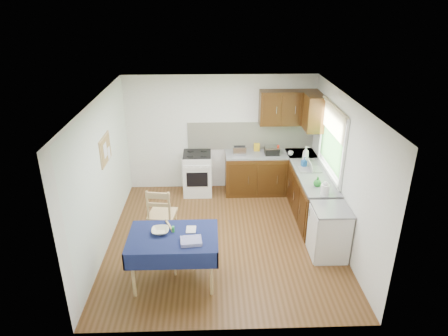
{
  "coord_description": "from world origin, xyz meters",
  "views": [
    {
      "loc": [
        -0.2,
        -5.99,
        4.02
      ],
      "look_at": [
        0.02,
        0.31,
        1.23
      ],
      "focal_mm": 32.0,
      "sensor_mm": 36.0,
      "label": 1
    }
  ],
  "objects_px": {
    "dining_table": "(173,242)",
    "sandwich_press": "(272,150)",
    "kettle": "(325,189)",
    "toaster": "(239,151)",
    "dish_rack": "(310,169)",
    "chair_near": "(178,244)",
    "chair_far": "(161,213)"
  },
  "relations": [
    {
      "from": "chair_far",
      "to": "kettle",
      "type": "distance_m",
      "value": 2.81
    },
    {
      "from": "chair_near",
      "to": "toaster",
      "type": "bearing_deg",
      "value": -46.59
    },
    {
      "from": "dining_table",
      "to": "sandwich_press",
      "type": "distance_m",
      "value": 3.39
    },
    {
      "from": "dining_table",
      "to": "dish_rack",
      "type": "bearing_deg",
      "value": 35.06
    },
    {
      "from": "toaster",
      "to": "dish_rack",
      "type": "bearing_deg",
      "value": -36.86
    },
    {
      "from": "dining_table",
      "to": "chair_near",
      "type": "bearing_deg",
      "value": 79.38
    },
    {
      "from": "dining_table",
      "to": "kettle",
      "type": "bearing_deg",
      "value": 17.65
    },
    {
      "from": "dining_table",
      "to": "kettle",
      "type": "relative_size",
      "value": 5.34
    },
    {
      "from": "dining_table",
      "to": "dish_rack",
      "type": "height_order",
      "value": "dish_rack"
    },
    {
      "from": "chair_near",
      "to": "kettle",
      "type": "height_order",
      "value": "kettle"
    },
    {
      "from": "toaster",
      "to": "kettle",
      "type": "relative_size",
      "value": 1.11
    },
    {
      "from": "chair_near",
      "to": "toaster",
      "type": "xyz_separation_m",
      "value": [
        1.12,
        2.52,
        0.55
      ]
    },
    {
      "from": "dish_rack",
      "to": "kettle",
      "type": "relative_size",
      "value": 1.7
    },
    {
      "from": "dining_table",
      "to": "sandwich_press",
      "type": "height_order",
      "value": "sandwich_press"
    },
    {
      "from": "dish_rack",
      "to": "kettle",
      "type": "xyz_separation_m",
      "value": [
        0.02,
        -1.01,
        0.08
      ]
    },
    {
      "from": "sandwich_press",
      "to": "toaster",
      "type": "bearing_deg",
      "value": -168.23
    },
    {
      "from": "dining_table",
      "to": "kettle",
      "type": "height_order",
      "value": "kettle"
    },
    {
      "from": "dish_rack",
      "to": "sandwich_press",
      "type": "bearing_deg",
      "value": 141.33
    },
    {
      "from": "chair_far",
      "to": "kettle",
      "type": "relative_size",
      "value": 4.19
    },
    {
      "from": "chair_far",
      "to": "chair_near",
      "type": "bearing_deg",
      "value": 121.14
    },
    {
      "from": "dining_table",
      "to": "chair_far",
      "type": "relative_size",
      "value": 1.27
    },
    {
      "from": "dining_table",
      "to": "dish_rack",
      "type": "relative_size",
      "value": 3.15
    },
    {
      "from": "kettle",
      "to": "chair_far",
      "type": "bearing_deg",
      "value": 177.87
    },
    {
      "from": "chair_far",
      "to": "dish_rack",
      "type": "bearing_deg",
      "value": -153.21
    },
    {
      "from": "toaster",
      "to": "sandwich_press",
      "type": "distance_m",
      "value": 0.68
    },
    {
      "from": "toaster",
      "to": "dish_rack",
      "type": "relative_size",
      "value": 0.65
    },
    {
      "from": "chair_near",
      "to": "sandwich_press",
      "type": "xyz_separation_m",
      "value": [
        1.81,
        2.54,
        0.54
      ]
    },
    {
      "from": "sandwich_press",
      "to": "kettle",
      "type": "relative_size",
      "value": 1.21
    },
    {
      "from": "dining_table",
      "to": "chair_near",
      "type": "xyz_separation_m",
      "value": [
        0.03,
        0.29,
        -0.24
      ]
    },
    {
      "from": "dish_rack",
      "to": "chair_near",
      "type": "bearing_deg",
      "value": -129.68
    },
    {
      "from": "kettle",
      "to": "toaster",
      "type": "bearing_deg",
      "value": 125.58
    },
    {
      "from": "sandwich_press",
      "to": "chair_far",
      "type": "bearing_deg",
      "value": -130.61
    }
  ]
}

